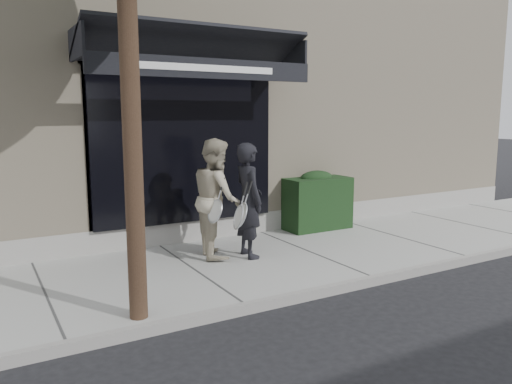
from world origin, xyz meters
TOP-DOWN VIEW (x-y plane):
  - ground at (0.00, 0.00)m, footprint 80.00×80.00m
  - sidewalk at (0.00, 0.00)m, footprint 20.00×3.00m
  - curb at (0.00, -1.55)m, footprint 20.00×0.10m
  - building_facade at (-0.01, 4.96)m, footprint 14.30×8.04m
  - hedge at (1.10, 1.25)m, footprint 1.30×0.70m
  - pedestrian_front at (-0.99, 0.18)m, footprint 0.75×0.92m
  - pedestrian_back at (-1.40, 0.48)m, footprint 0.90×1.04m

SIDE VIEW (x-z plane):
  - ground at x=0.00m, z-range 0.00..0.00m
  - sidewalk at x=0.00m, z-range 0.00..0.12m
  - curb at x=0.00m, z-range 0.00..0.14m
  - hedge at x=1.10m, z-range 0.09..1.23m
  - pedestrian_front at x=-0.99m, z-range 0.12..1.90m
  - pedestrian_back at x=-1.40m, z-range 0.12..1.97m
  - building_facade at x=-0.01m, z-range -0.08..5.56m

